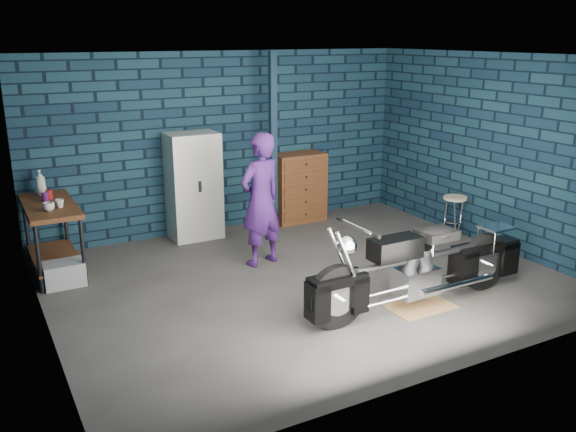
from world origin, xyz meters
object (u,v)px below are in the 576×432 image
(shop_stool, at_px, (454,217))
(person, at_px, (261,200))
(motorcycle, at_px, (421,260))
(tool_chest, at_px, (299,188))
(storage_bin, at_px, (64,274))
(workbench, at_px, (53,238))
(locker, at_px, (194,186))

(shop_stool, bearing_deg, person, 172.77)
(motorcycle, distance_m, tool_chest, 3.50)
(motorcycle, bearing_deg, person, 115.29)
(motorcycle, height_order, person, person)
(storage_bin, relative_size, shop_stool, 0.75)
(motorcycle, bearing_deg, workbench, 138.38)
(workbench, height_order, motorcycle, motorcycle)
(workbench, bearing_deg, storage_bin, -87.71)
(person, distance_m, storage_bin, 2.58)
(workbench, relative_size, person, 0.80)
(locker, xyz_separation_m, tool_chest, (1.77, 0.00, -0.23))
(tool_chest, xyz_separation_m, shop_stool, (1.62, -1.83, -0.24))
(motorcycle, xyz_separation_m, storage_bin, (-3.41, 2.49, -0.39))
(person, xyz_separation_m, locker, (-0.39, 1.45, -0.09))
(motorcycle, relative_size, shop_stool, 3.91)
(motorcycle, bearing_deg, locker, 110.98)
(person, relative_size, tool_chest, 1.58)
(storage_bin, bearing_deg, person, -10.98)
(workbench, distance_m, storage_bin, 0.59)
(workbench, height_order, tool_chest, tool_chest)
(motorcycle, bearing_deg, shop_stool, 38.47)
(workbench, distance_m, locker, 2.14)
(shop_stool, bearing_deg, tool_chest, 131.54)
(storage_bin, relative_size, locker, 0.30)
(person, relative_size, storage_bin, 3.70)
(motorcycle, relative_size, person, 1.40)
(person, distance_m, tool_chest, 2.03)
(storage_bin, bearing_deg, tool_chest, 14.40)
(locker, bearing_deg, motorcycle, -68.53)
(motorcycle, relative_size, locker, 1.56)
(shop_stool, bearing_deg, motorcycle, -141.04)
(workbench, relative_size, motorcycle, 0.57)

